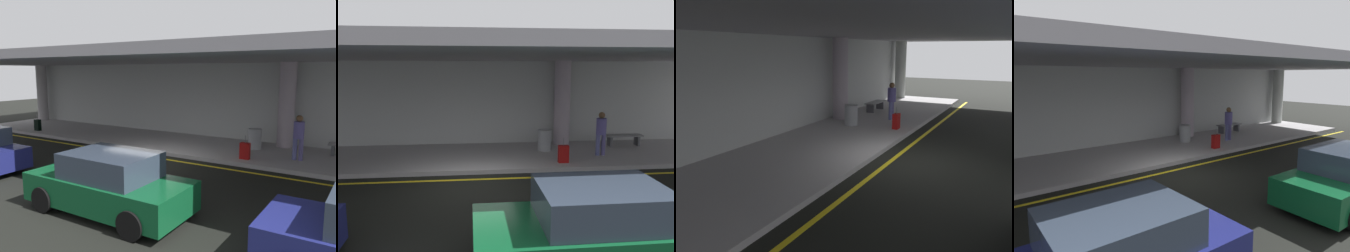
{
  "view_description": "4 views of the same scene",
  "coord_description": "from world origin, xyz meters",
  "views": [
    {
      "loc": [
        7.57,
        -10.62,
        3.4
      ],
      "look_at": [
        0.01,
        1.4,
        1.16
      ],
      "focal_mm": 37.1,
      "sensor_mm": 36.0,
      "label": 1
    },
    {
      "loc": [
        -0.01,
        -9.79,
        3.4
      ],
      "look_at": [
        1.29,
        2.36,
        1.38
      ],
      "focal_mm": 36.24,
      "sensor_mm": 36.0,
      "label": 2
    },
    {
      "loc": [
        -9.43,
        -2.96,
        3.3
      ],
      "look_at": [
        -0.32,
        2.07,
        0.93
      ],
      "focal_mm": 36.16,
      "sensor_mm": 36.0,
      "label": 3
    },
    {
      "loc": [
        -6.14,
        -8.14,
        3.4
      ],
      "look_at": [
        1.85,
        2.31,
        1.22
      ],
      "focal_mm": 32.58,
      "sensor_mm": 36.0,
      "label": 4
    }
  ],
  "objects": [
    {
      "name": "ground_plane",
      "position": [
        0.0,
        0.0,
        0.0
      ],
      "size": [
        60.0,
        60.0,
        0.0
      ],
      "primitive_type": "plane",
      "color": "black"
    },
    {
      "name": "sidewalk",
      "position": [
        0.0,
        3.1,
        0.07
      ],
      "size": [
        26.0,
        4.2,
        0.15
      ],
      "primitive_type": "cube",
      "color": "#A4A0A3",
      "rests_on": "ground"
    },
    {
      "name": "lane_stripe_yellow",
      "position": [
        0.0,
        0.5,
        0.0
      ],
      "size": [
        26.0,
        0.14,
        0.01
      ],
      "primitive_type": "cube",
      "color": "yellow",
      "rests_on": "ground"
    },
    {
      "name": "support_column_left_mid",
      "position": [
        4.0,
        4.64,
        1.97
      ],
      "size": [
        0.7,
        0.7,
        3.65
      ],
      "primitive_type": "cylinder",
      "color": "#AA9CA9",
      "rests_on": "sidewalk"
    },
    {
      "name": "ceiling_overhang",
      "position": [
        0.0,
        2.6,
        3.95
      ],
      "size": [
        28.0,
        13.2,
        0.3
      ],
      "primitive_type": "cube",
      "color": "#959299",
      "rests_on": "support_column_far_left"
    },
    {
      "name": "terminal_back_wall",
      "position": [
        0.0,
        5.35,
        1.9
      ],
      "size": [
        26.0,
        0.3,
        3.8
      ],
      "primitive_type": "cube",
      "color": "#B0B3B2",
      "rests_on": "ground"
    },
    {
      "name": "car_dark_green",
      "position": [
        2.08,
        -4.56,
        0.71
      ],
      "size": [
        4.1,
        1.92,
        1.5
      ],
      "rotation": [
        0.0,
        0.0,
        0.08
      ],
      "color": "#0E4926",
      "rests_on": "ground"
    },
    {
      "name": "traveler_with_luggage",
      "position": [
        4.98,
        2.52,
        1.11
      ],
      "size": [
        0.38,
        0.38,
        1.68
      ],
      "rotation": [
        0.0,
        0.0,
        5.35
      ],
      "color": "#565A97",
      "rests_on": "sidewalk"
    },
    {
      "name": "suitcase_upright_secondary",
      "position": [
        3.27,
        1.64,
        0.46
      ],
      "size": [
        0.36,
        0.22,
        0.9
      ],
      "rotation": [
        0.0,
        0.0,
        -0.36
      ],
      "color": "maroon",
      "rests_on": "sidewalk"
    },
    {
      "name": "bench_metal",
      "position": [
        6.61,
        4.03,
        0.5
      ],
      "size": [
        1.6,
        0.5,
        0.48
      ],
      "color": "slate",
      "rests_on": "sidewalk"
    },
    {
      "name": "trash_bin_steel",
      "position": [
        3.0,
        3.57,
        0.57
      ],
      "size": [
        0.56,
        0.56,
        0.85
      ],
      "primitive_type": "cylinder",
      "color": "gray",
      "rests_on": "sidewalk"
    }
  ]
}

